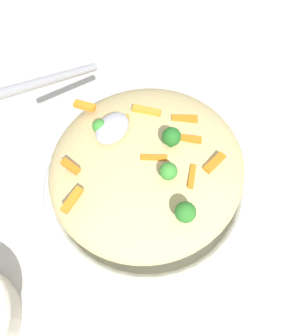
% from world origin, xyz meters
% --- Properties ---
extents(ground_plane, '(2.40, 2.40, 0.00)m').
position_xyz_m(ground_plane, '(0.00, 0.00, 0.00)').
color(ground_plane, beige).
extents(serving_bowl, '(0.33, 0.33, 0.05)m').
position_xyz_m(serving_bowl, '(0.00, 0.00, 0.03)').
color(serving_bowl, silver).
rests_on(serving_bowl, ground_plane).
extents(pasta_mound, '(0.29, 0.28, 0.09)m').
position_xyz_m(pasta_mound, '(0.00, 0.00, 0.09)').
color(pasta_mound, '#D1BA7A').
rests_on(pasta_mound, serving_bowl).
extents(carrot_piece_0, '(0.01, 0.03, 0.01)m').
position_xyz_m(carrot_piece_0, '(0.07, -0.07, 0.14)').
color(carrot_piece_0, orange).
rests_on(carrot_piece_0, pasta_mound).
extents(carrot_piece_1, '(0.02, 0.03, 0.01)m').
position_xyz_m(carrot_piece_1, '(-0.04, 0.04, 0.14)').
color(carrot_piece_1, orange).
rests_on(carrot_piece_1, pasta_mound).
extents(carrot_piece_2, '(0.02, 0.03, 0.01)m').
position_xyz_m(carrot_piece_2, '(0.01, 0.02, 0.14)').
color(carrot_piece_2, orange).
rests_on(carrot_piece_2, pasta_mound).
extents(carrot_piece_3, '(0.03, 0.04, 0.01)m').
position_xyz_m(carrot_piece_3, '(-0.07, 0.02, 0.14)').
color(carrot_piece_3, orange).
rests_on(carrot_piece_3, pasta_mound).
extents(carrot_piece_4, '(0.02, 0.03, 0.01)m').
position_xyz_m(carrot_piece_4, '(-0.02, -0.06, 0.14)').
color(carrot_piece_4, orange).
rests_on(carrot_piece_4, pasta_mound).
extents(carrot_piece_5, '(0.04, 0.01, 0.01)m').
position_xyz_m(carrot_piece_5, '(0.11, -0.04, 0.14)').
color(carrot_piece_5, orange).
rests_on(carrot_piece_5, pasta_mound).
extents(carrot_piece_6, '(0.04, 0.02, 0.01)m').
position_xyz_m(carrot_piece_6, '(-0.02, 0.09, 0.13)').
color(carrot_piece_6, orange).
rests_on(carrot_piece_6, pasta_mound).
extents(carrot_piece_7, '(0.03, 0.02, 0.01)m').
position_xyz_m(carrot_piece_7, '(0.01, 0.07, 0.13)').
color(carrot_piece_7, orange).
rests_on(carrot_piece_7, pasta_mound).
extents(carrot_piece_8, '(0.02, 0.03, 0.01)m').
position_xyz_m(carrot_piece_8, '(-0.02, -0.12, 0.14)').
color(carrot_piece_8, orange).
rests_on(carrot_piece_8, pasta_mound).
extents(carrot_piece_9, '(0.02, 0.04, 0.01)m').
position_xyz_m(carrot_piece_9, '(-0.06, -0.03, 0.14)').
color(carrot_piece_9, orange).
rests_on(carrot_piece_9, pasta_mound).
extents(broccoli_floret_0, '(0.02, 0.02, 0.03)m').
position_xyz_m(broccoli_floret_0, '(0.03, 0.04, 0.15)').
color(broccoli_floret_0, '#377928').
rests_on(broccoli_floret_0, pasta_mound).
extents(broccoli_floret_1, '(0.02, 0.02, 0.03)m').
position_xyz_m(broccoli_floret_1, '(-0.02, 0.03, 0.16)').
color(broccoli_floret_1, '#205B1C').
rests_on(broccoli_floret_1, pasta_mound).
extents(broccoli_floret_2, '(0.03, 0.03, 0.03)m').
position_xyz_m(broccoli_floret_2, '(0.06, 0.08, 0.15)').
color(broccoli_floret_2, '#296820').
rests_on(broccoli_floret_2, pasta_mound).
extents(broccoli_floret_3, '(0.02, 0.02, 0.03)m').
position_xyz_m(broccoli_floret_3, '(0.01, -0.07, 0.15)').
color(broccoli_floret_3, '#377928').
rests_on(broccoli_floret_3, pasta_mound).
extents(serving_spoon, '(0.18, 0.11, 0.11)m').
position_xyz_m(serving_spoon, '(-0.00, -0.09, 0.17)').
color(serving_spoon, '#B7B7BC').
rests_on(serving_spoon, pasta_mound).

